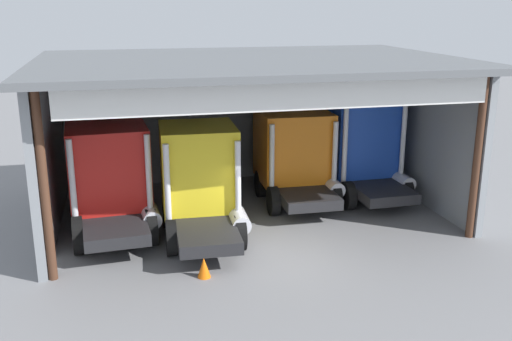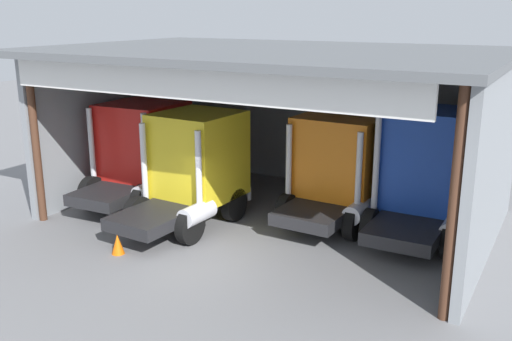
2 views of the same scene
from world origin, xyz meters
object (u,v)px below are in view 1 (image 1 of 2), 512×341
(truck_red_center_left_bay, at_px, (110,177))
(oil_drum, at_px, (228,176))
(truck_orange_center_right_bay, at_px, (295,154))
(tool_cart, at_px, (112,181))
(truck_yellow_left_bay, at_px, (200,179))
(traffic_cone, at_px, (204,268))
(truck_blue_yard_outside, at_px, (362,145))

(truck_red_center_left_bay, distance_m, oil_drum, 6.13)
(truck_orange_center_right_bay, distance_m, tool_cart, 7.15)
(truck_yellow_left_bay, relative_size, traffic_cone, 8.56)
(truck_yellow_left_bay, relative_size, truck_orange_center_right_bay, 1.08)
(traffic_cone, bearing_deg, truck_blue_yard_outside, 38.87)
(truck_yellow_left_bay, distance_m, truck_orange_center_right_bay, 4.52)
(truck_blue_yard_outside, xyz_separation_m, tool_cart, (-9.25, 2.42, -1.46))
(truck_yellow_left_bay, xyz_separation_m, truck_blue_yard_outside, (6.48, 2.42, 0.14))
(oil_drum, height_order, traffic_cone, oil_drum)
(truck_blue_yard_outside, height_order, oil_drum, truck_blue_yard_outside)
(truck_yellow_left_bay, relative_size, truck_blue_yard_outside, 1.09)
(oil_drum, bearing_deg, truck_blue_yard_outside, -25.40)
(truck_yellow_left_bay, relative_size, tool_cart, 4.80)
(truck_blue_yard_outside, distance_m, traffic_cone, 8.99)
(truck_red_center_left_bay, relative_size, traffic_cone, 8.09)
(truck_orange_center_right_bay, bearing_deg, traffic_cone, -125.68)
(truck_yellow_left_bay, xyz_separation_m, tool_cart, (-2.76, 4.83, -1.32))
(oil_drum, distance_m, tool_cart, 4.52)
(oil_drum, bearing_deg, truck_red_center_left_bay, -138.77)
(truck_orange_center_right_bay, distance_m, truck_blue_yard_outside, 2.65)
(truck_red_center_left_bay, height_order, truck_blue_yard_outside, truck_blue_yard_outside)
(truck_red_center_left_bay, bearing_deg, tool_cart, 87.08)
(truck_blue_yard_outside, bearing_deg, truck_orange_center_right_bay, 179.77)
(truck_orange_center_right_bay, relative_size, tool_cart, 4.43)
(truck_red_center_left_bay, bearing_deg, traffic_cone, -62.10)
(traffic_cone, bearing_deg, truck_orange_center_right_bay, 52.57)
(truck_blue_yard_outside, relative_size, oil_drum, 5.02)
(truck_orange_center_right_bay, xyz_separation_m, truck_blue_yard_outside, (2.65, 0.02, 0.17))
(truck_orange_center_right_bay, height_order, truck_blue_yard_outside, truck_blue_yard_outside)
(truck_red_center_left_bay, bearing_deg, truck_yellow_left_bay, -18.32)
(truck_yellow_left_bay, height_order, oil_drum, truck_yellow_left_bay)
(truck_yellow_left_bay, bearing_deg, truck_red_center_left_bay, 167.59)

